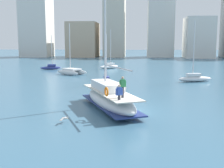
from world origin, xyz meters
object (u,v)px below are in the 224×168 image
at_px(moored_catamaran, 109,66).
at_px(seagull, 64,118).
at_px(moored_ketch_distant, 107,81).
at_px(moored_sloop_far, 51,67).
at_px(moored_cutter_right, 195,78).
at_px(main_sailboat, 110,98).
at_px(moored_cutter_left, 72,71).

bearing_deg(moored_catamaran, seagull, -88.61).
bearing_deg(moored_ketch_distant, seagull, -93.08).
xyz_separation_m(moored_sloop_far, moored_cutter_right, (25.94, -16.20, 0.07)).
bearing_deg(moored_sloop_far, moored_ketch_distant, -55.83).
bearing_deg(moored_catamaran, main_sailboat, -84.28).
relative_size(moored_cutter_left, seagull, 8.69).
xyz_separation_m(moored_catamaran, moored_ketch_distant, (1.96, -23.35, -0.07)).
bearing_deg(moored_catamaran, moored_ketch_distant, -85.20).
distance_m(moored_cutter_right, seagull, 25.60).
bearing_deg(main_sailboat, moored_cutter_left, 110.08).
distance_m(moored_sloop_far, moored_cutter_right, 30.59).
bearing_deg(seagull, moored_catamaran, 91.39).
distance_m(main_sailboat, moored_cutter_left, 26.36).
relative_size(moored_catamaran, moored_ketch_distant, 1.25).
height_order(moored_sloop_far, moored_ketch_distant, moored_sloop_far).
xyz_separation_m(moored_cutter_left, seagull, (6.39, -29.40, -0.29)).
distance_m(moored_catamaran, moored_cutter_left, 12.96).
relative_size(main_sailboat, moored_ketch_distant, 1.92).
bearing_deg(moored_ketch_distant, moored_cutter_right, 18.92).
height_order(moored_sloop_far, moored_cutter_right, moored_cutter_right).
relative_size(main_sailboat, moored_cutter_right, 1.48).
bearing_deg(main_sailboat, moored_cutter_right, 59.02).
bearing_deg(seagull, moored_cutter_right, 59.26).
xyz_separation_m(main_sailboat, moored_sloop_far, (-15.52, 33.56, -0.41)).
bearing_deg(seagull, moored_sloop_far, 108.60).
xyz_separation_m(moored_cutter_right, moored_ketch_distant, (-12.12, -4.16, -0.08)).
bearing_deg(moored_ketch_distant, moored_cutter_left, 122.45).
bearing_deg(seagull, moored_ketch_distant, 86.92).
relative_size(moored_ketch_distant, seagull, 6.51).
distance_m(moored_cutter_left, moored_ketch_distant, 13.69).
relative_size(moored_sloop_far, seagull, 7.02).
bearing_deg(moored_ketch_distant, moored_sloop_far, 124.17).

